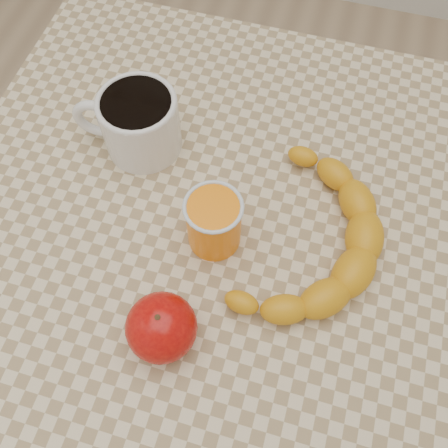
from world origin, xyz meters
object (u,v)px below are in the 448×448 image
(orange_juice_glass, at_px, (214,222))
(table, at_px, (224,257))
(coffee_mug, at_px, (138,121))
(apple, at_px, (161,327))
(banana, at_px, (308,239))

(orange_juice_glass, bearing_deg, table, 55.23)
(coffee_mug, height_order, apple, coffee_mug)
(orange_juice_glass, height_order, banana, orange_juice_glass)
(coffee_mug, xyz_separation_m, apple, (0.13, -0.26, -0.01))
(banana, bearing_deg, orange_juice_glass, -154.16)
(table, xyz_separation_m, apple, (-0.03, -0.16, 0.12))
(table, bearing_deg, banana, 2.92)
(orange_juice_glass, xyz_separation_m, banana, (0.12, 0.02, -0.02))
(banana, bearing_deg, coffee_mug, 175.91)
(orange_juice_glass, bearing_deg, banana, 9.10)
(orange_juice_glass, relative_size, apple, 0.94)
(coffee_mug, xyz_separation_m, orange_juice_glass, (0.15, -0.12, -0.01))
(coffee_mug, relative_size, banana, 0.44)
(coffee_mug, relative_size, apple, 1.73)
(coffee_mug, distance_m, apple, 0.29)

